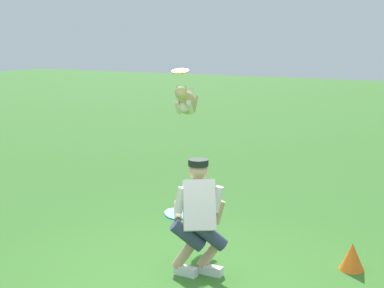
{
  "coord_description": "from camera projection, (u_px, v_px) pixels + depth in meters",
  "views": [
    {
      "loc": [
        -2.81,
        4.9,
        2.61
      ],
      "look_at": [
        0.58,
        -1.31,
        1.28
      ],
      "focal_mm": 54.19,
      "sensor_mm": 36.0,
      "label": 1
    }
  ],
  "objects": [
    {
      "name": "person",
      "position": [
        199.0,
        215.0,
        6.27
      ],
      "size": [
        0.71,
        0.54,
        1.29
      ],
      "rotation": [
        0.0,
        0.0,
        -1.0
      ],
      "color": "silver",
      "rests_on": "ground_plane"
    },
    {
      "name": "dog",
      "position": [
        186.0,
        102.0,
        8.23
      ],
      "size": [
        0.49,
        1.01,
        0.56
      ],
      "rotation": [
        0.0,
        0.0,
        1.9
      ],
      "color": "tan"
    },
    {
      "name": "frisbee_flying",
      "position": [
        180.0,
        71.0,
        7.88
      ],
      "size": [
        0.26,
        0.26,
        0.07
      ],
      "primitive_type": "cylinder",
      "rotation": [
        -0.01,
        0.2,
        1.66
      ],
      "color": "yellow"
    },
    {
      "name": "frisbee_held",
      "position": [
        175.0,
        214.0,
        6.56
      ],
      "size": [
        0.35,
        0.36,
        0.09
      ],
      "primitive_type": "cylinder",
      "rotation": [
        -0.03,
        0.23,
        2.48
      ],
      "color": "#2893DC",
      "rests_on": "person"
    },
    {
      "name": "training_cone",
      "position": [
        352.0,
        257.0,
        6.51
      ],
      "size": [
        0.28,
        0.28,
        0.31
      ],
      "primitive_type": "cone",
      "color": "orange",
      "rests_on": "ground_plane"
    }
  ]
}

